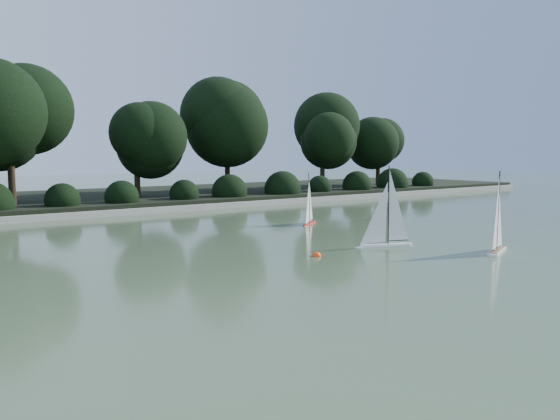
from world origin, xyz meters
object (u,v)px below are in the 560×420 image
object	(u,v)px
sailboat_orange	(309,216)
race_buoy	(317,256)
sailboat_white_a	(382,233)
sailboat_white_b	(498,238)

from	to	relation	value
sailboat_orange	race_buoy	world-z (taller)	sailboat_orange
sailboat_white_a	sailboat_white_b	xyz separation A→B (m)	(1.34, -1.64, -0.02)
sailboat_white_b	sailboat_white_a	bearing A→B (deg)	129.26
sailboat_white_a	sailboat_white_b	world-z (taller)	sailboat_white_a
sailboat_white_a	sailboat_white_b	size ratio (longest dim) A/B	1.05
sailboat_white_a	sailboat_orange	world-z (taller)	sailboat_white_a
sailboat_white_a	race_buoy	bearing A→B (deg)	-179.94
sailboat_white_a	sailboat_white_b	distance (m)	2.12
sailboat_white_a	race_buoy	distance (m)	1.67
sailboat_white_a	sailboat_orange	bearing A→B (deg)	74.12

